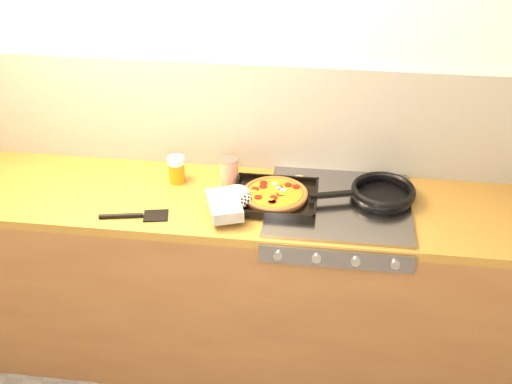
# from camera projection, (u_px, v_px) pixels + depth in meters

# --- Properties ---
(room_shell) EXTENTS (3.20, 3.20, 3.20)m
(room_shell) POSITION_uv_depth(u_px,v_px,m) (243.00, 117.00, 2.87)
(room_shell) COLOR white
(room_shell) RESTS_ON ground
(counter_run) EXTENTS (3.20, 0.62, 0.90)m
(counter_run) POSITION_uv_depth(u_px,v_px,m) (235.00, 280.00, 2.99)
(counter_run) COLOR brown
(counter_run) RESTS_ON ground
(stovetop) EXTENTS (0.60, 0.56, 0.02)m
(stovetop) POSITION_uv_depth(u_px,v_px,m) (339.00, 204.00, 2.70)
(stovetop) COLOR gray
(stovetop) RESTS_ON counter_run
(pizza_on_tray) EXTENTS (0.47, 0.41, 0.06)m
(pizza_on_tray) POSITION_uv_depth(u_px,v_px,m) (261.00, 197.00, 2.69)
(pizza_on_tray) COLOR black
(pizza_on_tray) RESTS_ON stovetop
(frying_pan) EXTENTS (0.48, 0.34, 0.05)m
(frying_pan) POSITION_uv_depth(u_px,v_px,m) (382.00, 193.00, 2.72)
(frying_pan) COLOR black
(frying_pan) RESTS_ON stovetop
(tomato_can) EXTENTS (0.10, 0.10, 0.12)m
(tomato_can) POSITION_uv_depth(u_px,v_px,m) (229.00, 171.00, 2.84)
(tomato_can) COLOR #A7220D
(tomato_can) RESTS_ON counter_run
(juice_glass) EXTENTS (0.08, 0.08, 0.12)m
(juice_glass) POSITION_uv_depth(u_px,v_px,m) (177.00, 169.00, 2.84)
(juice_glass) COLOR orange
(juice_glass) RESTS_ON counter_run
(wooden_spoon) EXTENTS (0.29, 0.10, 0.02)m
(wooden_spoon) POSITION_uv_depth(u_px,v_px,m) (279.00, 179.00, 2.88)
(wooden_spoon) COLOR #9E8043
(wooden_spoon) RESTS_ON counter_run
(black_spatula) EXTENTS (0.29, 0.11, 0.02)m
(black_spatula) POSITION_uv_depth(u_px,v_px,m) (135.00, 216.00, 2.63)
(black_spatula) COLOR black
(black_spatula) RESTS_ON counter_run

